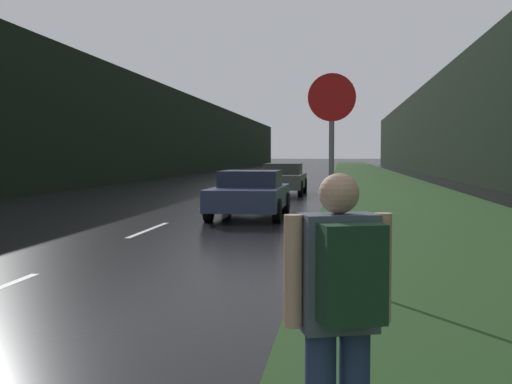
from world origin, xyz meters
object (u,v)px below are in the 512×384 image
(car_passing_near, at_px, (250,193))
(car_passing_far, at_px, (283,178))
(hitchhiker_with_backpack, at_px, (341,311))
(stop_sign, at_px, (331,158))

(car_passing_near, height_order, car_passing_far, car_passing_far)
(hitchhiker_with_backpack, xyz_separation_m, car_passing_near, (-2.46, 14.21, -0.28))
(hitchhiker_with_backpack, distance_m, car_passing_near, 14.43)
(stop_sign, xyz_separation_m, hitchhiker_with_backpack, (0.12, -5.35, -0.74))
(hitchhiker_with_backpack, relative_size, car_passing_far, 0.34)
(hitchhiker_with_backpack, xyz_separation_m, car_passing_far, (-2.46, 24.51, -0.24))
(stop_sign, distance_m, car_passing_near, 9.23)
(car_passing_near, distance_m, car_passing_far, 10.30)
(stop_sign, bearing_deg, car_passing_far, 96.97)
(stop_sign, height_order, hitchhiker_with_backpack, stop_sign)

